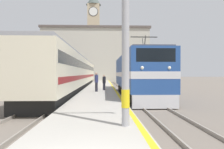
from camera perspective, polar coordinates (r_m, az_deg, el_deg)
ground_plane at (r=33.89m, az=-2.93°, el=-3.34°), size 200.00×200.00×0.00m
platform at (r=28.88m, az=-3.07°, el=-3.54°), size 3.57×140.00×0.43m
rail_track_near at (r=29.05m, az=3.84°, el=-3.88°), size 2.83×140.00×0.16m
rail_track_far at (r=29.12m, az=-9.29°, el=-3.88°), size 2.84×140.00×0.16m
locomotive_train at (r=20.30m, az=6.42°, el=-0.08°), size 2.92×15.20×4.92m
passenger_train at (r=28.49m, az=-9.44°, el=0.37°), size 2.92×36.51×4.07m
catenary_mast at (r=7.40m, az=4.38°, el=14.38°), size 2.61×0.27×7.06m
person_on_platform at (r=20.64m, az=-4.10°, el=-1.81°), size 0.34×0.34×1.81m
second_waiting_passenger at (r=22.48m, az=-2.07°, el=-1.99°), size 0.34×0.34×1.58m
clock_tower at (r=64.82m, az=-4.83°, el=10.22°), size 4.27×4.27×25.16m
station_building at (r=56.75m, az=-4.18°, el=5.01°), size 26.70×9.66×13.56m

